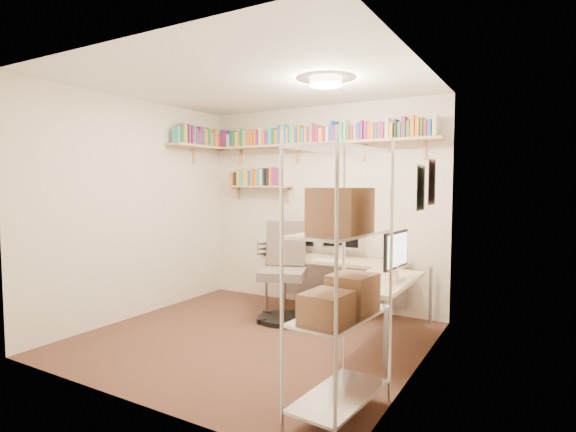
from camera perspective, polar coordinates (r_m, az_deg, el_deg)
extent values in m
plane|color=#4B3120|center=(4.63, -4.59, -15.23)|extent=(3.20, 3.20, 0.00)
cube|color=beige|center=(5.68, 3.98, 1.22)|extent=(3.20, 0.04, 2.50)
cube|color=beige|center=(5.45, -18.63, 0.91)|extent=(0.04, 3.00, 2.50)
cube|color=beige|center=(3.71, 16.05, -0.39)|extent=(0.04, 3.00, 2.50)
cube|color=beige|center=(3.27, -19.87, -1.05)|extent=(3.20, 0.04, 2.50)
cube|color=white|center=(4.48, -4.78, 16.56)|extent=(3.20, 3.00, 0.04)
cube|color=white|center=(4.24, 17.81, 4.16)|extent=(0.01, 0.30, 0.42)
cube|color=white|center=(3.85, 16.52, 3.47)|extent=(0.01, 0.28, 0.38)
cylinder|color=#FFEAC6|center=(4.30, 4.84, 16.56)|extent=(0.30, 0.30, 0.06)
cube|color=tan|center=(5.58, 3.45, 9.09)|extent=(3.05, 0.25, 0.03)
cube|color=tan|center=(6.05, -11.15, 8.62)|extent=(0.25, 1.00, 0.03)
cube|color=tan|center=(6.01, -3.74, 3.76)|extent=(0.95, 0.20, 0.02)
cube|color=tan|center=(6.26, -6.24, 7.88)|extent=(0.03, 0.20, 0.20)
cube|color=tan|center=(5.77, 1.05, 8.23)|extent=(0.03, 0.20, 0.20)
cube|color=tan|center=(5.39, 9.53, 8.47)|extent=(0.03, 0.20, 0.20)
cube|color=tan|center=(5.19, 16.87, 8.53)|extent=(0.03, 0.20, 0.20)
cube|color=gray|center=(6.38, -8.51, 9.47)|extent=(0.04, 0.13, 0.21)
cube|color=#2154AF|center=(6.35, -8.15, 9.68)|extent=(0.04, 0.11, 0.24)
cube|color=#82226C|center=(6.32, -7.76, 9.67)|extent=(0.04, 0.14, 0.23)
cube|color=beige|center=(6.28, -7.33, 9.43)|extent=(0.04, 0.14, 0.17)
cube|color=#2154AF|center=(6.25, -7.00, 9.67)|extent=(0.04, 0.12, 0.22)
cube|color=#27752D|center=(6.22, -6.62, 9.62)|extent=(0.04, 0.15, 0.20)
cube|color=gold|center=(6.19, -6.22, 9.61)|extent=(0.04, 0.15, 0.19)
cube|color=gray|center=(6.17, -5.93, 9.62)|extent=(0.02, 0.13, 0.19)
cube|color=#27752D|center=(6.15, -5.62, 9.85)|extent=(0.03, 0.14, 0.24)
cube|color=beige|center=(6.13, -5.36, 9.78)|extent=(0.03, 0.11, 0.22)
cube|color=gray|center=(6.10, -5.07, 9.85)|extent=(0.03, 0.13, 0.23)
cube|color=orange|center=(6.08, -4.77, 9.79)|extent=(0.04, 0.11, 0.21)
cube|color=orange|center=(6.05, -4.37, 9.74)|extent=(0.04, 0.15, 0.19)
cube|color=orange|center=(6.02, -3.95, 9.86)|extent=(0.04, 0.13, 0.21)
cube|color=#82226C|center=(6.00, -3.65, 9.71)|extent=(0.03, 0.14, 0.17)
cube|color=beige|center=(5.98, -3.28, 9.99)|extent=(0.04, 0.14, 0.23)
cube|color=orange|center=(5.95, -2.91, 9.83)|extent=(0.04, 0.12, 0.19)
cube|color=#82226C|center=(5.93, -2.56, 9.83)|extent=(0.03, 0.11, 0.18)
cube|color=#2154AF|center=(5.91, -2.30, 9.86)|extent=(0.03, 0.12, 0.19)
cube|color=teal|center=(5.89, -1.98, 10.06)|extent=(0.04, 0.14, 0.22)
cube|color=#27752D|center=(5.87, -1.62, 9.86)|extent=(0.02, 0.11, 0.18)
cube|color=orange|center=(5.85, -1.26, 9.96)|extent=(0.04, 0.13, 0.19)
cube|color=#2154AF|center=(5.83, -0.93, 10.24)|extent=(0.03, 0.14, 0.25)
cube|color=gold|center=(5.81, -0.66, 10.19)|extent=(0.02, 0.12, 0.23)
cube|color=teal|center=(5.79, -0.32, 10.30)|extent=(0.04, 0.15, 0.25)
cube|color=gray|center=(5.76, 0.15, 10.11)|extent=(0.04, 0.14, 0.21)
cube|color=teal|center=(5.74, 0.60, 10.25)|extent=(0.04, 0.13, 0.23)
cube|color=gold|center=(5.72, 0.96, 10.23)|extent=(0.03, 0.13, 0.22)
cube|color=#2154AF|center=(5.70, 1.31, 10.13)|extent=(0.03, 0.15, 0.20)
cube|color=orange|center=(5.68, 1.69, 10.29)|extent=(0.04, 0.15, 0.22)
cube|color=teal|center=(5.66, 2.10, 10.12)|extent=(0.03, 0.14, 0.19)
cube|color=gold|center=(5.64, 2.46, 10.19)|extent=(0.03, 0.11, 0.19)
cube|color=#82226C|center=(5.62, 2.84, 10.22)|extent=(0.04, 0.13, 0.20)
cube|color=gray|center=(5.61, 3.21, 10.48)|extent=(0.03, 0.14, 0.24)
cube|color=red|center=(5.59, 3.54, 10.14)|extent=(0.02, 0.12, 0.18)
cube|color=#82226C|center=(5.57, 3.95, 10.31)|extent=(0.04, 0.14, 0.20)
cube|color=gold|center=(5.55, 4.37, 10.17)|extent=(0.04, 0.13, 0.17)
cube|color=red|center=(5.53, 4.76, 10.28)|extent=(0.03, 0.14, 0.19)
cube|color=beige|center=(5.51, 5.17, 10.24)|extent=(0.04, 0.11, 0.18)
cube|color=#2154AF|center=(5.49, 5.69, 10.61)|extent=(0.03, 0.11, 0.25)
cube|color=#82226C|center=(5.47, 6.09, 10.32)|extent=(0.04, 0.14, 0.19)
cube|color=black|center=(5.45, 6.61, 10.55)|extent=(0.04, 0.15, 0.23)
cube|color=teal|center=(5.44, 6.99, 10.52)|extent=(0.03, 0.15, 0.22)
cube|color=beige|center=(5.42, 7.39, 10.68)|extent=(0.02, 0.11, 0.25)
cube|color=#27752D|center=(5.40, 7.81, 10.31)|extent=(0.04, 0.12, 0.17)
cube|color=red|center=(5.39, 8.24, 10.33)|extent=(0.03, 0.12, 0.17)
cube|color=gray|center=(5.37, 8.74, 10.34)|extent=(0.04, 0.15, 0.17)
cube|color=#2154AF|center=(5.36, 9.15, 10.50)|extent=(0.03, 0.14, 0.20)
cube|color=#82226C|center=(5.35, 9.51, 10.66)|extent=(0.03, 0.14, 0.23)
cube|color=#82226C|center=(5.33, 9.97, 10.60)|extent=(0.04, 0.11, 0.21)
cube|color=orange|center=(5.31, 10.40, 10.51)|extent=(0.03, 0.13, 0.20)
cube|color=orange|center=(5.30, 10.82, 10.50)|extent=(0.04, 0.14, 0.19)
cube|color=#2154AF|center=(5.28, 11.30, 10.49)|extent=(0.03, 0.14, 0.19)
cube|color=orange|center=(5.28, 11.64, 10.58)|extent=(0.02, 0.12, 0.20)
cube|color=#82226C|center=(5.26, 12.06, 10.54)|extent=(0.04, 0.15, 0.19)
cube|color=beige|center=(5.25, 12.57, 10.77)|extent=(0.04, 0.11, 0.23)
cube|color=gold|center=(5.23, 13.10, 10.47)|extent=(0.04, 0.13, 0.18)
cube|color=black|center=(5.22, 13.62, 10.66)|extent=(0.03, 0.11, 0.21)
cube|color=#27752D|center=(5.20, 14.11, 10.47)|extent=(0.04, 0.14, 0.17)
cube|color=#82226C|center=(5.20, 14.57, 10.83)|extent=(0.04, 0.12, 0.24)
cube|color=#27752D|center=(5.18, 15.11, 10.53)|extent=(0.04, 0.12, 0.18)
cube|color=orange|center=(5.17, 15.63, 10.86)|extent=(0.04, 0.13, 0.24)
cube|color=orange|center=(5.16, 16.22, 10.73)|extent=(0.04, 0.13, 0.21)
cube|color=#27752D|center=(5.15, 16.70, 10.69)|extent=(0.03, 0.12, 0.21)
cube|color=red|center=(5.14, 17.11, 10.56)|extent=(0.03, 0.12, 0.18)
cube|color=#2154AF|center=(5.13, 17.61, 10.55)|extent=(0.04, 0.14, 0.18)
cube|color=beige|center=(5.12, 18.23, 10.82)|extent=(0.04, 0.15, 0.23)
cube|color=teal|center=(5.75, -14.05, 9.95)|extent=(0.12, 0.04, 0.19)
cube|color=#27752D|center=(5.78, -13.70, 9.89)|extent=(0.13, 0.04, 0.19)
cube|color=gray|center=(5.81, -13.43, 10.16)|extent=(0.13, 0.02, 0.25)
cube|color=gold|center=(5.84, -13.22, 10.06)|extent=(0.13, 0.03, 0.23)
cube|color=black|center=(5.86, -12.99, 9.91)|extent=(0.13, 0.03, 0.21)
cube|color=#82226C|center=(5.89, -12.72, 10.08)|extent=(0.12, 0.04, 0.25)
cube|color=#82226C|center=(5.92, -12.42, 9.89)|extent=(0.14, 0.03, 0.21)
cube|color=teal|center=(5.95, -12.19, 10.00)|extent=(0.14, 0.02, 0.24)
cube|color=#82226C|center=(5.98, -11.91, 9.80)|extent=(0.14, 0.04, 0.21)
cube|color=#27752D|center=(6.00, -11.68, 9.64)|extent=(0.15, 0.02, 0.18)
cube|color=#82226C|center=(6.03, -11.44, 9.91)|extent=(0.14, 0.04, 0.24)
cube|color=#2154AF|center=(6.07, -11.16, 9.84)|extent=(0.14, 0.03, 0.23)
cube|color=orange|center=(6.10, -10.90, 9.87)|extent=(0.13, 0.03, 0.24)
cube|color=gold|center=(6.12, -10.71, 9.74)|extent=(0.12, 0.03, 0.22)
cube|color=#27752D|center=(6.15, -10.46, 9.81)|extent=(0.12, 0.04, 0.24)
cube|color=gray|center=(6.18, -10.21, 9.74)|extent=(0.14, 0.03, 0.23)
cube|color=teal|center=(6.21, -9.96, 9.50)|extent=(0.12, 0.04, 0.18)
cube|color=orange|center=(6.24, -9.72, 9.73)|extent=(0.15, 0.03, 0.24)
cube|color=beige|center=(6.27, -9.54, 9.55)|extent=(0.13, 0.02, 0.20)
cube|color=orange|center=(6.30, -9.28, 9.49)|extent=(0.12, 0.04, 0.20)
cube|color=red|center=(6.33, -9.04, 9.44)|extent=(0.13, 0.03, 0.19)
cube|color=red|center=(6.36, -8.83, 9.44)|extent=(0.14, 0.02, 0.19)
cube|color=gray|center=(6.39, -8.61, 9.33)|extent=(0.13, 0.03, 0.18)
cube|color=orange|center=(6.25, -6.87, 4.67)|extent=(0.04, 0.14, 0.18)
cube|color=black|center=(6.21, -6.45, 4.73)|extent=(0.04, 0.11, 0.19)
cube|color=gold|center=(6.18, -6.07, 4.95)|extent=(0.04, 0.13, 0.23)
cube|color=teal|center=(6.15, -5.71, 4.84)|extent=(0.03, 0.12, 0.21)
cube|color=gold|center=(6.13, -5.33, 4.84)|extent=(0.04, 0.11, 0.21)
cube|color=gold|center=(6.10, -4.95, 4.76)|extent=(0.04, 0.14, 0.19)
cube|color=#2154AF|center=(6.07, -4.64, 4.82)|extent=(0.03, 0.14, 0.20)
cube|color=orange|center=(6.05, -4.27, 4.94)|extent=(0.04, 0.15, 0.23)
cube|color=orange|center=(6.02, -3.85, 4.80)|extent=(0.04, 0.14, 0.19)
cube|color=teal|center=(5.99, -3.51, 4.98)|extent=(0.03, 0.15, 0.23)
cube|color=beige|center=(5.97, -3.13, 4.90)|extent=(0.04, 0.14, 0.21)
cube|color=black|center=(5.94, -2.78, 4.98)|extent=(0.03, 0.15, 0.23)
cube|color=black|center=(5.92, -2.38, 4.89)|extent=(0.04, 0.11, 0.21)
cube|color=orange|center=(5.89, -1.99, 5.08)|extent=(0.04, 0.11, 0.25)
cube|color=#82226C|center=(5.87, -1.63, 5.02)|extent=(0.03, 0.12, 0.23)
cube|color=#D3BB89|center=(5.31, 5.83, -5.61)|extent=(1.69, 0.53, 0.04)
cube|color=#D3BB89|center=(4.25, 11.70, -8.10)|extent=(0.53, 1.16, 0.04)
cylinder|color=gray|center=(5.55, -2.79, -8.62)|extent=(0.04, 0.04, 0.62)
cylinder|color=gray|center=(5.92, -0.43, -7.82)|extent=(0.04, 0.04, 0.62)
cylinder|color=gray|center=(5.25, 17.66, -9.55)|extent=(0.04, 0.04, 0.62)
cylinder|color=gray|center=(3.93, 5.92, -14.01)|extent=(0.04, 0.04, 0.62)
cylinder|color=gray|center=(3.78, 12.29, -14.82)|extent=(0.04, 0.04, 0.62)
cube|color=gray|center=(5.57, 6.80, -8.15)|extent=(1.60, 0.02, 0.49)
cube|color=silver|center=(5.34, 6.76, -2.19)|extent=(0.49, 0.03, 0.37)
cube|color=black|center=(5.33, 6.69, -2.20)|extent=(0.44, 0.00, 0.32)
cube|color=black|center=(5.60, 1.32, -2.24)|extent=(0.39, 0.03, 0.30)
cube|color=black|center=(4.20, 13.56, -4.20)|extent=(0.03, 0.52, 0.34)
cube|color=white|center=(4.21, 13.33, -4.18)|extent=(0.00, 0.46, 0.29)
cube|color=white|center=(5.14, 5.55, -5.65)|extent=(0.37, 0.12, 0.01)
cube|color=white|center=(4.33, 10.20, -7.53)|extent=(0.12, 0.36, 0.01)
cylinder|color=#A92D0E|center=(5.06, 13.24, -5.87)|extent=(0.09, 0.09, 0.02)
cylinder|color=#A92D0E|center=(5.04, 13.26, -4.38)|extent=(0.02, 0.02, 0.25)
cone|color=#A92D0E|center=(5.02, 13.29, -2.77)|extent=(0.11, 0.11, 0.08)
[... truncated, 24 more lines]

